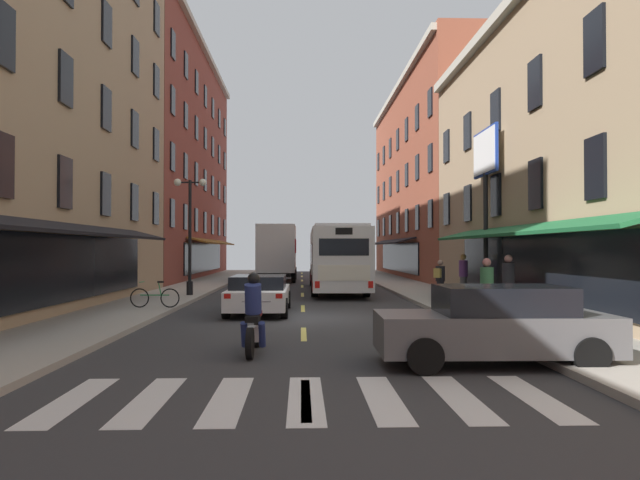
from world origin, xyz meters
name	(u,v)px	position (x,y,z in m)	size (l,w,h in m)	color
ground_plane	(303,320)	(0.00, 0.00, -0.05)	(34.80, 80.00, 0.10)	#333335
lane_centre_dashes	(303,319)	(0.00, -0.25, 0.00)	(0.14, 73.90, 0.01)	#DBCC4C
crosswalk_near	(306,398)	(0.00, -10.00, 0.00)	(7.10, 2.80, 0.01)	silver
sidewalk_left	(112,316)	(-5.90, 0.00, 0.07)	(3.00, 80.00, 0.14)	#A39E93
sidewalk_right	(491,315)	(5.90, 0.00, 0.07)	(3.00, 80.00, 0.14)	#A39E93
storefront_row_left	(7,103)	(-11.38, 4.57, 7.80)	(9.44, 79.90, 17.49)	brown
storefront_row_right	(616,135)	(11.38, 2.58, 6.31)	(9.44, 79.90, 14.80)	brown
billboard_sign	(485,171)	(7.05, 4.09, 5.17)	(0.40, 2.75, 6.64)	black
transit_bus	(336,258)	(1.74, 12.00, 1.71)	(2.72, 12.52, 3.25)	silver
box_truck	(278,253)	(-1.64, 21.22, 1.94)	(2.51, 7.21, 3.73)	black
sedan_near	(495,325)	(3.52, -7.64, 0.74)	(4.28, 1.93, 1.46)	#515154
sedan_mid	(259,293)	(-1.47, 1.43, 0.66)	(2.04, 4.66, 1.27)	silver
sedan_far	(279,266)	(-1.93, 31.85, 0.72)	(1.92, 4.63, 1.40)	#144723
motorcycle_rider	(254,319)	(-1.04, -6.27, 0.71)	(0.62, 2.07, 1.66)	black
bicycle_near	(155,297)	(-5.09, 2.05, 0.50)	(1.71, 0.48, 0.91)	black
pedestrian_near	(440,280)	(5.31, 4.28, 0.98)	(0.48, 0.51, 1.59)	black
pedestrian_mid	(487,289)	(5.02, -2.43, 1.05)	(0.36, 0.36, 1.76)	maroon
pedestrian_far	(509,284)	(6.23, -0.70, 1.09)	(0.36, 0.36, 1.84)	#4C4C51
pedestrian_rear	(463,275)	(6.65, 5.82, 1.08)	(0.36, 0.36, 1.81)	#4C4C51
street_lamp_twin	(190,230)	(-4.96, 7.74, 2.98)	(1.42, 0.32, 5.12)	black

